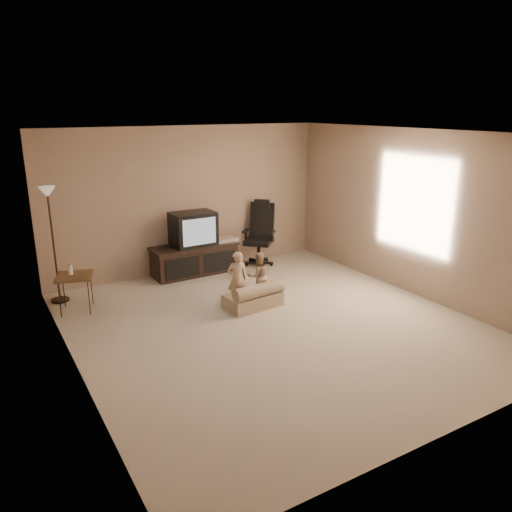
{
  "coord_description": "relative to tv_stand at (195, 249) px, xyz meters",
  "views": [
    {
      "loc": [
        -3.3,
        -5.16,
        2.82
      ],
      "look_at": [
        0.09,
        0.6,
        0.79
      ],
      "focal_mm": 35.0,
      "sensor_mm": 36.0,
      "label": 1
    }
  ],
  "objects": [
    {
      "name": "room_shell",
      "position": [
        0.03,
        -2.49,
        1.07
      ],
      "size": [
        5.5,
        5.5,
        5.5
      ],
      "color": "silver",
      "rests_on": "floor"
    },
    {
      "name": "toddler_right",
      "position": [
        0.35,
        -1.57,
        -0.09
      ],
      "size": [
        0.38,
        0.25,
        0.73
      ],
      "primitive_type": "imported",
      "rotation": [
        0.0,
        0.0,
        2.98
      ],
      "color": "tan",
      "rests_on": "floor"
    },
    {
      "name": "floor_lamp",
      "position": [
        -2.27,
        -0.15,
        0.81
      ],
      "size": [
        0.27,
        0.27,
        1.72
      ],
      "color": "black",
      "rests_on": "floor"
    },
    {
      "name": "floor",
      "position": [
        0.03,
        -2.49,
        -0.45
      ],
      "size": [
        5.5,
        5.5,
        0.0
      ],
      "primitive_type": "plane",
      "color": "beige",
      "rests_on": "ground"
    },
    {
      "name": "tv_stand",
      "position": [
        0.0,
        0.0,
        0.0
      ],
      "size": [
        1.53,
        0.59,
        1.09
      ],
      "rotation": [
        0.0,
        0.0,
        0.02
      ],
      "color": "black",
      "rests_on": "floor"
    },
    {
      "name": "toddler_left",
      "position": [
        -0.05,
        -1.64,
        -0.04
      ],
      "size": [
        0.34,
        0.28,
        0.82
      ],
      "primitive_type": "imported",
      "rotation": [
        0.0,
        0.0,
        2.89
      ],
      "color": "tan",
      "rests_on": "floor"
    },
    {
      "name": "side_table",
      "position": [
        -2.13,
        -0.66,
        0.07
      ],
      "size": [
        0.61,
        0.61,
        0.72
      ],
      "rotation": [
        0.0,
        0.0,
        -0.32
      ],
      "color": "brown",
      "rests_on": "floor"
    },
    {
      "name": "office_chair",
      "position": [
        1.26,
        -0.09,
        -0.03
      ],
      "size": [
        0.77,
        0.77,
        1.18
      ],
      "rotation": [
        0.0,
        0.0,
        -0.81
      ],
      "color": "black",
      "rests_on": "floor"
    },
    {
      "name": "child_sofa",
      "position": [
        0.11,
        -1.86,
        -0.29
      ],
      "size": [
        0.85,
        0.53,
        0.4
      ],
      "rotation": [
        0.0,
        0.0,
        0.09
      ],
      "color": "tan",
      "rests_on": "floor"
    }
  ]
}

